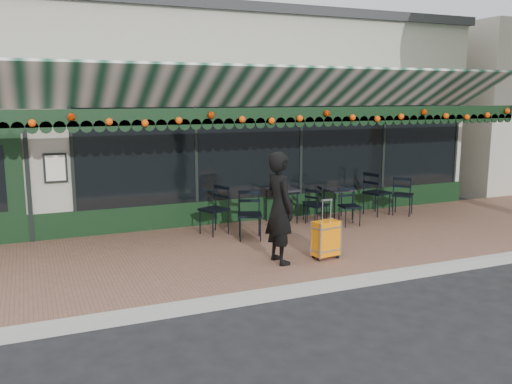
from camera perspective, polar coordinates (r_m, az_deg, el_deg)
name	(u,v)px	position (r m, az deg, el deg)	size (l,w,h in m)	color
ground	(339,287)	(8.29, 8.78, -9.81)	(80.00, 80.00, 0.00)	black
sidewalk	(282,248)	(9.94, 2.71, -5.89)	(18.00, 4.00, 0.15)	brown
curb	(342,283)	(8.20, 9.09, -9.49)	(18.00, 0.16, 0.15)	#9E9E99
restaurant_building	(190,116)	(15.04, -6.98, 7.94)	(12.00, 9.60, 4.50)	#A39C8D
woman	(280,208)	(8.63, 2.52, -1.67)	(0.66, 0.43, 1.80)	black
suitcase	(326,239)	(9.03, 7.38, -4.93)	(0.46, 0.30, 0.99)	orange
cafe_table_a	(338,192)	(11.91, 8.67, 0.02)	(0.54, 0.54, 0.67)	black
cafe_table_b	(282,192)	(11.47, 2.73, 0.00)	(0.59, 0.59, 0.73)	black
chair_a_left	(313,204)	(11.70, 5.97, -1.22)	(0.38, 0.38, 0.76)	black
chair_a_right	(377,193)	(12.53, 12.62, -0.11)	(0.50, 0.50, 0.99)	black
chair_a_front	(350,207)	(11.39, 9.83, -1.53)	(0.39, 0.39, 0.79)	black
chair_a_extra	(403,195)	(12.67, 15.20, -0.33)	(0.45, 0.45, 0.90)	black
chair_b_left	(214,210)	(10.54, -4.45, -1.91)	(0.48, 0.48, 0.95)	black
chair_b_right	(316,206)	(11.46, 6.37, -1.44)	(0.38, 0.38, 0.76)	black
chair_b_front	(250,215)	(10.13, -0.66, -2.47)	(0.46, 0.46, 0.92)	black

